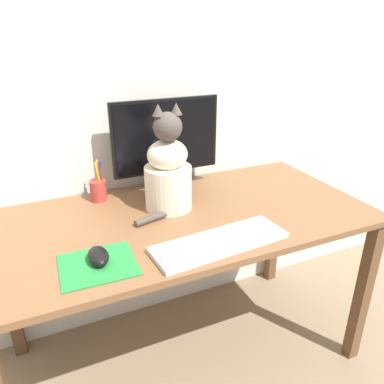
{
  "coord_description": "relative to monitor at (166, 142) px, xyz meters",
  "views": [
    {
      "loc": [
        -0.5,
        -1.19,
        1.39
      ],
      "look_at": [
        0.0,
        -0.08,
        0.85
      ],
      "focal_mm": 35.0,
      "sensor_mm": 36.0,
      "label": 1
    }
  ],
  "objects": [
    {
      "name": "desk",
      "position": [
        -0.03,
        -0.26,
        -0.31
      ],
      "size": [
        1.47,
        0.72,
        0.72
      ],
      "color": "brown",
      "rests_on": "ground_plane"
    },
    {
      "name": "wall_back",
      "position": [
        -0.03,
        0.13,
        0.31
      ],
      "size": [
        7.0,
        0.04,
        2.5
      ],
      "color": "silver",
      "rests_on": "ground_plane"
    },
    {
      "name": "pen_cup",
      "position": [
        -0.3,
        0.01,
        -0.17
      ],
      "size": [
        0.07,
        0.07,
        0.18
      ],
      "color": "#B23833",
      "rests_on": "desk"
    },
    {
      "name": "cat",
      "position": [
        -0.06,
        -0.18,
        -0.06
      ],
      "size": [
        0.27,
        0.22,
        0.42
      ],
      "rotation": [
        0.0,
        0.0,
        -0.1
      ],
      "color": "beige",
      "rests_on": "desk"
    },
    {
      "name": "mousepad_left",
      "position": [
        -0.4,
        -0.47,
        -0.22
      ],
      "size": [
        0.24,
        0.21,
        0.0
      ],
      "rotation": [
        0.0,
        0.0,
        -0.03
      ],
      "color": "#238438",
      "rests_on": "desk"
    },
    {
      "name": "computer_mouse_left",
      "position": [
        -0.4,
        -0.45,
        -0.2
      ],
      "size": [
        0.06,
        0.11,
        0.04
      ],
      "color": "black",
      "rests_on": "mousepad_left"
    },
    {
      "name": "monitor",
      "position": [
        0.0,
        0.0,
        0.0
      ],
      "size": [
        0.47,
        0.17,
        0.4
      ],
      "color": "black",
      "rests_on": "desk"
    },
    {
      "name": "keyboard",
      "position": [
        -0.01,
        -0.51,
        -0.21
      ],
      "size": [
        0.48,
        0.19,
        0.02
      ],
      "rotation": [
        0.0,
        0.0,
        0.08
      ],
      "color": "silver",
      "rests_on": "desk"
    },
    {
      "name": "ground_plane",
      "position": [
        -0.03,
        -0.26,
        -0.94
      ],
      "size": [
        12.0,
        12.0,
        0.0
      ],
      "primitive_type": "plane",
      "color": "#847056"
    }
  ]
}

